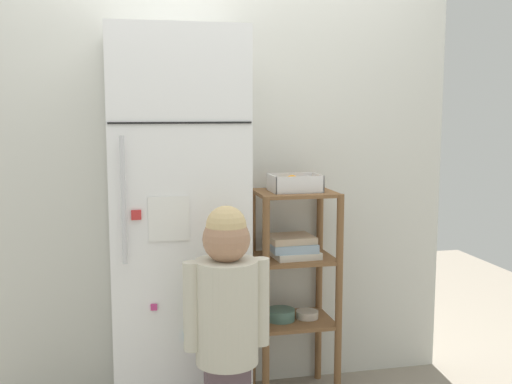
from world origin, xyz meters
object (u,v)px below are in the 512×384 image
object	(u,v)px
refrigerator	(177,230)
child_standing	(227,311)
fruit_bin	(296,185)
pantry_shelf_unit	(293,271)

from	to	relation	value
refrigerator	child_standing	bearing A→B (deg)	-71.60
refrigerator	fruit_bin	distance (m)	0.65
pantry_shelf_unit	refrigerator	bearing A→B (deg)	-170.35
refrigerator	child_standing	xyz separation A→B (m)	(0.16, -0.47, -0.25)
child_standing	pantry_shelf_unit	xyz separation A→B (m)	(0.45, 0.57, -0.01)
child_standing	fruit_bin	world-z (taller)	fruit_bin
pantry_shelf_unit	fruit_bin	world-z (taller)	fruit_bin
pantry_shelf_unit	fruit_bin	xyz separation A→B (m)	(0.01, 0.00, 0.45)
refrigerator	pantry_shelf_unit	bearing A→B (deg)	9.65
child_standing	fruit_bin	size ratio (longest dim) A/B	4.46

